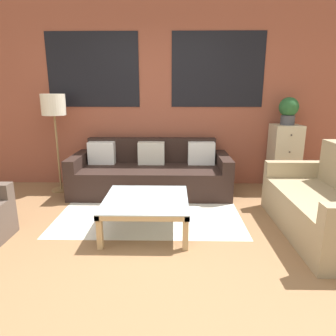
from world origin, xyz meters
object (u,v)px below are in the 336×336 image
(floor_lamp, at_px, (54,109))
(couch_dark, at_px, (151,174))
(coffee_table, at_px, (146,203))
(potted_plant, at_px, (289,110))
(drawer_cabinet, at_px, (284,157))
(settee_vintage, at_px, (329,207))

(floor_lamp, bearing_deg, couch_dark, -2.07)
(couch_dark, relative_size, coffee_table, 2.55)
(coffee_table, bearing_deg, potted_plant, 36.85)
(floor_lamp, xyz_separation_m, potted_plant, (3.44, 0.15, -0.01))
(drawer_cabinet, height_order, potted_plant, potted_plant)
(potted_plant, bearing_deg, drawer_cabinet, -90.00)
(potted_plant, bearing_deg, floor_lamp, -177.44)
(floor_lamp, relative_size, drawer_cabinet, 1.45)
(settee_vintage, xyz_separation_m, drawer_cabinet, (0.06, 1.55, 0.19))
(drawer_cabinet, bearing_deg, couch_dark, -174.28)
(settee_vintage, distance_m, potted_plant, 1.80)
(settee_vintage, bearing_deg, drawer_cabinet, 87.72)
(couch_dark, xyz_separation_m, drawer_cabinet, (2.04, 0.20, 0.22))
(coffee_table, distance_m, drawer_cabinet, 2.50)
(couch_dark, xyz_separation_m, potted_plant, (2.04, 0.20, 0.94))
(couch_dark, relative_size, floor_lamp, 1.59)
(settee_vintage, xyz_separation_m, coffee_table, (-1.94, 0.05, 0.01))
(drawer_cabinet, bearing_deg, potted_plant, 90.00)
(settee_vintage, xyz_separation_m, floor_lamp, (-3.38, 1.40, 0.92))
(settee_vintage, distance_m, coffee_table, 1.94)
(coffee_table, relative_size, drawer_cabinet, 0.90)
(floor_lamp, distance_m, potted_plant, 3.44)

